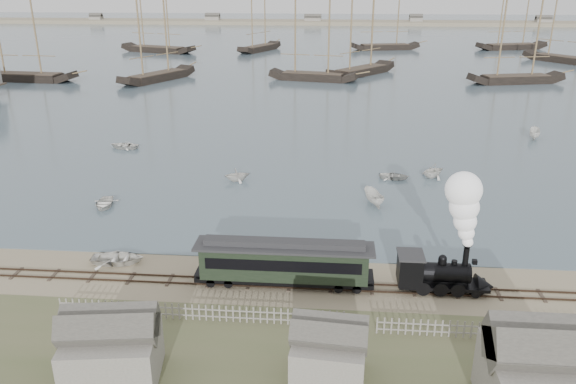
{
  "coord_description": "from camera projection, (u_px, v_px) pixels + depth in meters",
  "views": [
    {
      "loc": [
        1.9,
        -37.98,
        21.12
      ],
      "look_at": [
        -1.96,
        8.07,
        3.5
      ],
      "focal_mm": 35.0,
      "sensor_mm": 36.0,
      "label": 1
    }
  ],
  "objects": [
    {
      "name": "schooner_7",
      "position": [
        259.0,
        17.0,
        170.29
      ],
      "size": [
        12.16,
        20.03,
        20.0
      ],
      "primitive_type": null,
      "rotation": [
        0.0,
        0.0,
        1.16
      ],
      "color": "black",
      "rests_on": "harbor_water"
    },
    {
      "name": "rail_track",
      "position": [
        303.0,
        285.0,
        41.16
      ],
      "size": [
        120.0,
        1.8,
        0.16
      ],
      "color": "#3A2A1F",
      "rests_on": "ground"
    },
    {
      "name": "schooner_5",
      "position": [
        570.0,
        24.0,
        146.49
      ],
      "size": [
        18.03,
        21.14,
        20.0
      ],
      "primitive_type": null,
      "rotation": [
        0.0,
        0.0,
        -0.91
      ],
      "color": "black",
      "rests_on": "harbor_water"
    },
    {
      "name": "picket_fence_east",
      "position": [
        497.0,
        339.0,
        35.08
      ],
      "size": [
        15.0,
        0.1,
        1.2
      ],
      "primitive_type": null,
      "color": "slate",
      "rests_on": "ground"
    },
    {
      "name": "schooner_1",
      "position": [
        154.0,
        34.0,
        119.96
      ],
      "size": [
        13.32,
        20.42,
        20.0
      ],
      "primitive_type": null,
      "rotation": [
        0.0,
        0.0,
        1.11
      ],
      "color": "black",
      "rests_on": "harbor_water"
    },
    {
      "name": "schooner_3",
      "position": [
        363.0,
        30.0,
        127.5
      ],
      "size": [
        17.24,
        20.26,
        20.0
      ],
      "primitive_type": null,
      "rotation": [
        0.0,
        0.0,
        0.91
      ],
      "color": "black",
      "rests_on": "harbor_water"
    },
    {
      "name": "schooner_2",
      "position": [
        314.0,
        34.0,
        120.12
      ],
      "size": [
        19.93,
        8.31,
        20.0
      ],
      "primitive_type": null,
      "rotation": [
        0.0,
        0.0,
        -0.2
      ],
      "color": "black",
      "rests_on": "harbor_water"
    },
    {
      "name": "rowboat_5",
      "position": [
        534.0,
        134.0,
        78.64
      ],
      "size": [
        3.87,
        2.37,
        1.4
      ],
      "primitive_type": "imported",
      "rotation": [
        0.0,
        0.0,
        2.84
      ],
      "color": "silver",
      "rests_on": "harbor_water"
    },
    {
      "name": "rowboat_6",
      "position": [
        124.0,
        145.0,
        74.23
      ],
      "size": [
        3.36,
        4.28,
        0.8
      ],
      "primitive_type": "imported",
      "rotation": [
        0.0,
        0.0,
        4.55
      ],
      "color": "silver",
      "rests_on": "harbor_water"
    },
    {
      "name": "beached_dinghy",
      "position": [
        118.0,
        258.0,
        44.35
      ],
      "size": [
        3.29,
        4.35,
        0.85
      ],
      "primitive_type": "imported",
      "rotation": [
        0.0,
        0.0,
        1.66
      ],
      "color": "silver",
      "rests_on": "ground"
    },
    {
      "name": "picket_fence_west",
      "position": [
        201.0,
        320.0,
        37.03
      ],
      "size": [
        19.0,
        0.1,
        1.2
      ],
      "primitive_type": null,
      "color": "slate",
      "rests_on": "ground"
    },
    {
      "name": "ground",
      "position": [
        305.0,
        273.0,
        43.04
      ],
      "size": [
        600.0,
        600.0,
        0.0
      ],
      "primitive_type": "plane",
      "color": "tan",
      "rests_on": "ground"
    },
    {
      "name": "harbor_water",
      "position": [
        331.0,
        41.0,
        201.31
      ],
      "size": [
        600.0,
        336.0,
        0.06
      ],
      "primitive_type": "cube",
      "color": "#4C5F6D",
      "rests_on": "ground"
    },
    {
      "name": "rowboat_1",
      "position": [
        237.0,
        175.0,
        62.1
      ],
      "size": [
        3.25,
        3.47,
        1.47
      ],
      "primitive_type": "imported",
      "rotation": [
        0.0,
        0.0,
        1.94
      ],
      "color": "silver",
      "rests_on": "harbor_water"
    },
    {
      "name": "shed_left",
      "position": [
        115.0,
        378.0,
        31.71
      ],
      "size": [
        5.0,
        4.0,
        4.1
      ],
      "primitive_type": null,
      "color": "slate",
      "rests_on": "ground"
    },
    {
      "name": "shed_mid",
      "position": [
        328.0,
        378.0,
        31.71
      ],
      "size": [
        4.0,
        3.5,
        3.6
      ],
      "primitive_type": null,
      "color": "slate",
      "rests_on": "ground"
    },
    {
      "name": "schooner_8",
      "position": [
        387.0,
        17.0,
        173.62
      ],
      "size": [
        22.03,
        9.74,
        20.0
      ],
      "primitive_type": null,
      "rotation": [
        0.0,
        0.0,
        0.23
      ],
      "color": "black",
      "rests_on": "harbor_water"
    },
    {
      "name": "schooner_0",
      "position": [
        18.0,
        34.0,
        119.58
      ],
      "size": [
        23.17,
        7.04,
        20.0
      ],
      "primitive_type": null,
      "rotation": [
        0.0,
        0.0,
        -0.08
      ],
      "color": "black",
      "rests_on": "harbor_water"
    },
    {
      "name": "rowboat_4",
      "position": [
        433.0,
        170.0,
        63.16
      ],
      "size": [
        4.05,
        4.14,
        1.65
      ],
      "primitive_type": "imported",
      "rotation": [
        0.0,
        0.0,
        5.36
      ],
      "color": "silver",
      "rests_on": "harbor_water"
    },
    {
      "name": "far_spit",
      "position": [
        333.0,
        24.0,
        275.81
      ],
      "size": [
        500.0,
        20.0,
        1.8
      ],
      "primitive_type": "cube",
      "color": "gray",
      "rests_on": "ground"
    },
    {
      "name": "rowboat_0",
      "position": [
        104.0,
        203.0,
        55.2
      ],
      "size": [
        3.83,
        3.0,
        0.72
      ],
      "primitive_type": "imported",
      "rotation": [
        0.0,
        0.0,
        0.16
      ],
      "color": "silver",
      "rests_on": "harbor_water"
    },
    {
      "name": "rowboat_2",
      "position": [
        374.0,
        198.0,
        55.69
      ],
      "size": [
        3.79,
        2.45,
        1.37
      ],
      "primitive_type": "imported",
      "rotation": [
        0.0,
        0.0,
        3.48
      ],
      "color": "silver",
      "rests_on": "harbor_water"
    },
    {
      "name": "passenger_coach",
      "position": [
        284.0,
        261.0,
        40.57
      ],
      "size": [
        12.93,
        2.49,
        3.14
      ],
      "color": "black",
      "rests_on": "ground"
    },
    {
      "name": "schooner_9",
      "position": [
        515.0,
        16.0,
        174.51
      ],
      "size": [
        23.34,
        11.83,
        20.0
      ],
      "primitive_type": null,
      "rotation": [
        0.0,
        0.0,
        0.3
      ],
      "color": "black",
      "rests_on": "harbor_water"
    },
    {
      "name": "locomotive",
      "position": [
        458.0,
        242.0,
        38.91
      ],
      "size": [
        6.94,
        2.59,
        8.65
      ],
      "color": "black",
      "rests_on": "ground"
    },
    {
      "name": "schooner_6",
      "position": [
        156.0,
        18.0,
        167.61
      ],
      "size": [
        24.67,
        12.94,
        20.0
      ],
      "primitive_type": null,
      "rotation": [
        0.0,
        0.0,
        -0.32
      ],
      "color": "black",
      "rests_on": "harbor_water"
    },
    {
      "name": "schooner_4",
      "position": [
        522.0,
        35.0,
        116.99
      ],
      "size": [
        21.1,
        9.21,
        20.0
      ],
      "primitive_type": null,
      "rotation": [
        0.0,
        0.0,
        0.22
      ],
      "color": "black",
      "rests_on": "harbor_water"
    },
    {
      "name": "rowboat_3",
      "position": [
        394.0,
        176.0,
        62.86
      ],
      "size": [
        2.67,
        3.52,
        0.68
      ],
      "primitive_type": "imported",
      "rotation": [
        0.0,
        0.0,
        1.47
      ],
      "color": "silver",
      "rests_on": "harbor_water"
    }
  ]
}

